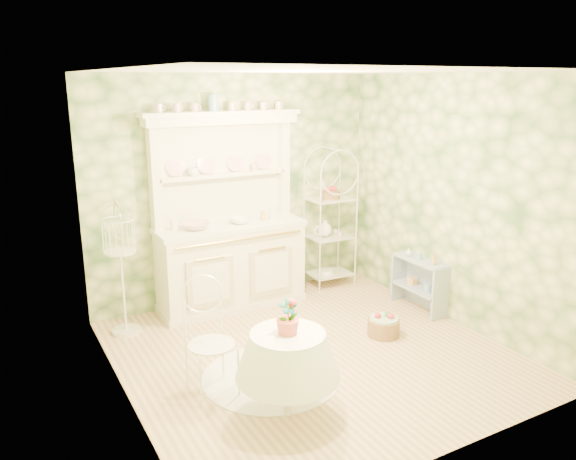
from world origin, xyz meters
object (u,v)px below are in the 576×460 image
bakers_rack (330,220)px  birdcage_stand (121,267)px  kitchen_dresser (230,213)px  side_shelf (419,284)px  floor_basket (384,325)px  round_table (288,379)px  cafe_chair (211,346)px

bakers_rack → birdcage_stand: 2.73m
kitchen_dresser → side_shelf: (1.88, -1.17, -0.83)m
side_shelf → floor_basket: (-0.81, -0.37, -0.19)m
side_shelf → round_table: size_ratio=1.13×
round_table → birdcage_stand: size_ratio=0.43×
birdcage_stand → kitchen_dresser: bearing=6.3°
round_table → side_shelf: bearing=25.4°
bakers_rack → side_shelf: bearing=-67.6°
kitchen_dresser → bakers_rack: bearing=1.9°
side_shelf → floor_basket: 0.91m
round_table → kitchen_dresser: bearing=77.2°
side_shelf → kitchen_dresser: bearing=140.1°
cafe_chair → birdcage_stand: bearing=123.0°
kitchen_dresser → birdcage_stand: bearing=-173.7°
kitchen_dresser → round_table: kitchen_dresser is taller
kitchen_dresser → round_table: bearing=-102.8°
kitchen_dresser → bakers_rack: (1.42, 0.05, -0.26)m
bakers_rack → floor_basket: (-0.35, -1.59, -0.76)m
side_shelf → round_table: round_table is taller
round_table → floor_basket: (1.60, 0.78, -0.20)m
cafe_chair → kitchen_dresser: bearing=81.3°
kitchen_dresser → floor_basket: 2.14m
cafe_chair → floor_basket: 2.03m
bakers_rack → floor_basket: 1.80m
cafe_chair → round_table: bearing=-36.5°
floor_basket → bakers_rack: bearing=77.6°
side_shelf → round_table: bearing=-162.5°
side_shelf → cafe_chair: cafe_chair is taller
cafe_chair → floor_basket: (2.00, 0.17, -0.32)m
kitchen_dresser → birdcage_stand: (-1.30, -0.14, -0.40)m
round_table → birdcage_stand: (-0.77, 2.17, 0.42)m
floor_basket → round_table: bearing=-154.1°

